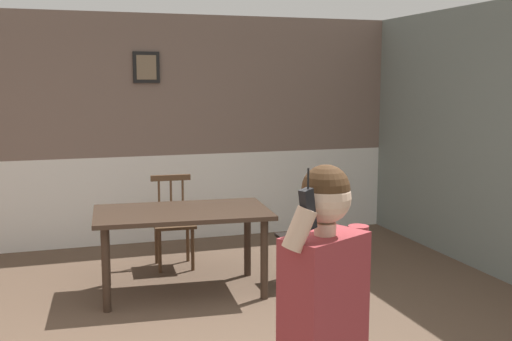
{
  "coord_description": "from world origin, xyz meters",
  "views": [
    {
      "loc": [
        -0.8,
        -3.89,
        1.94
      ],
      "look_at": [
        0.23,
        -0.67,
        1.45
      ],
      "focal_mm": 43.57,
      "sensor_mm": 36.0,
      "label": 1
    }
  ],
  "objects_px": {
    "chair_by_doorway": "(305,236)",
    "person_figure": "(325,331)",
    "dining_table": "(182,221)",
    "chair_near_window": "(173,222)"
  },
  "relations": [
    {
      "from": "chair_by_doorway",
      "to": "person_figure",
      "type": "relative_size",
      "value": 0.59
    },
    {
      "from": "chair_near_window",
      "to": "chair_by_doorway",
      "type": "xyz_separation_m",
      "value": [
        1.1,
        -0.92,
        -0.01
      ]
    },
    {
      "from": "chair_near_window",
      "to": "chair_by_doorway",
      "type": "relative_size",
      "value": 1.0
    },
    {
      "from": "dining_table",
      "to": "chair_near_window",
      "type": "relative_size",
      "value": 1.73
    },
    {
      "from": "person_figure",
      "to": "chair_near_window",
      "type": "bearing_deg",
      "value": -117.83
    },
    {
      "from": "chair_by_doorway",
      "to": "person_figure",
      "type": "distance_m",
      "value": 3.35
    },
    {
      "from": "dining_table",
      "to": "chair_near_window",
      "type": "distance_m",
      "value": 0.86
    },
    {
      "from": "chair_near_window",
      "to": "person_figure",
      "type": "distance_m",
      "value": 4.04
    },
    {
      "from": "dining_table",
      "to": "person_figure",
      "type": "bearing_deg",
      "value": -90.29
    },
    {
      "from": "dining_table",
      "to": "person_figure",
      "type": "relative_size",
      "value": 1.01
    }
  ]
}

